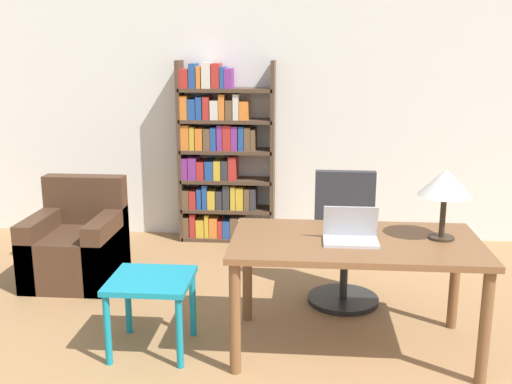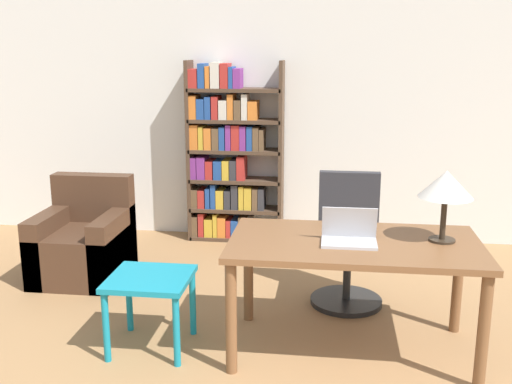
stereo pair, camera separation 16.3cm
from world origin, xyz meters
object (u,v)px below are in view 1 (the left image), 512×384
Objects in this scene: armchair at (77,247)px; office_chair at (344,245)px; desk at (355,254)px; bookshelf at (219,157)px; table_lamp at (445,184)px; side_table_blue at (151,290)px; laptop at (351,234)px.

office_chair is at bearing -5.74° from armchair.
desk is 2.56m from bookshelf.
table_lamp is 1.99m from side_table_blue.
laptop is 0.65× the size of side_table_blue.
office_chair is at bearing 91.04° from desk.
armchair is (-2.23, 1.09, -0.52)m from laptop.
table_lamp is 3.09m from armchair.
bookshelf is (-1.19, 1.43, 0.43)m from office_chair.
laptop is at bearing -26.09° from armchair.
armchair is (-2.81, 0.98, -0.83)m from table_lamp.
office_chair reaches higher than laptop.
armchair is 1.71m from bookshelf.
side_table_blue is 0.29× the size of bookshelf.
bookshelf is at bearing 118.15° from desk.
bookshelf is at bearing 128.73° from table_lamp.
office_chair reaches higher than side_table_blue.
table_lamp is (0.58, 0.11, 0.31)m from laptop.
laptop reaches higher than side_table_blue.
table_lamp is 0.25× the size of bookshelf.
table_lamp reaches higher than armchair.
armchair is (-2.25, 0.23, -0.16)m from office_chair.
desk reaches higher than side_table_blue.
office_chair is 1.92× the size of side_table_blue.
desk is at bearing -24.75° from armchair.
armchair is at bearing 174.26° from office_chair.
side_table_blue is (-1.27, -0.08, -0.39)m from laptop.
armchair is at bearing 155.25° from desk.
office_chair is at bearing 88.53° from laptop.
office_chair reaches higher than armchair.
office_chair is 2.27m from armchair.
side_table_blue is 0.62× the size of armchair.
table_lamp is at bearing -19.16° from armchair.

